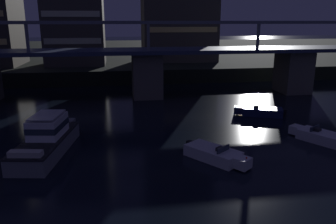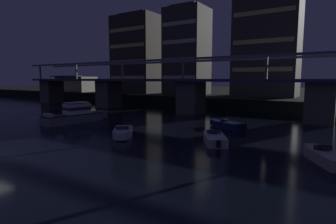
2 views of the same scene
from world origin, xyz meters
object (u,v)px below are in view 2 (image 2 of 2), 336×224
(speedboat_mid_right, at_px, (215,139))
(waterfront_pavilion, at_px, (76,84))
(tower_west_tall, at_px, (187,51))
(tower_central, at_px, (267,29))
(river_bridge, at_px, (191,90))
(cabin_cruiser_near_left, at_px, (75,115))
(speedboat_near_center, at_px, (123,132))
(speedboat_mid_center, at_px, (228,125))
(speedboat_mid_left, at_px, (327,157))
(tower_west_low, at_px, (139,55))

(speedboat_mid_right, bearing_deg, waterfront_pavilion, 152.11)
(tower_west_tall, bearing_deg, speedboat_mid_right, -57.60)
(tower_central, bearing_deg, speedboat_mid_right, -83.12)
(tower_west_tall, bearing_deg, waterfront_pavilion, -171.17)
(river_bridge, xyz_separation_m, cabin_cruiser_near_left, (-8.89, -17.48, -2.98))
(cabin_cruiser_near_left, xyz_separation_m, speedboat_near_center, (11.79, -3.31, -0.64))
(river_bridge, distance_m, speedboat_mid_center, 15.39)
(speedboat_mid_left, bearing_deg, speedboat_mid_center, 139.44)
(waterfront_pavilion, relative_size, speedboat_near_center, 2.65)
(river_bridge, relative_size, tower_west_tall, 4.03)
(tower_central, height_order, speedboat_mid_right, tower_central)
(tower_central, xyz_separation_m, speedboat_near_center, (-4.78, -40.85, -16.23))
(waterfront_pavilion, bearing_deg, speedboat_near_center, -34.21)
(tower_west_tall, height_order, speedboat_near_center, tower_west_tall)
(speedboat_mid_right, bearing_deg, river_bridge, 123.66)
(waterfront_pavilion, xyz_separation_m, speedboat_mid_center, (55.88, -22.40, -4.02))
(river_bridge, height_order, tower_central, tower_central)
(river_bridge, relative_size, speedboat_mid_right, 17.54)
(waterfront_pavilion, bearing_deg, speedboat_mid_left, -25.41)
(tower_west_tall, distance_m, speedboat_mid_right, 44.18)
(river_bridge, xyz_separation_m, speedboat_mid_center, (10.68, -10.48, -3.61))
(tower_west_low, height_order, speedboat_near_center, tower_west_low)
(tower_west_low, height_order, speedboat_mid_center, tower_west_low)
(tower_central, relative_size, speedboat_mid_right, 6.02)
(speedboat_near_center, bearing_deg, tower_west_low, 126.54)
(speedboat_near_center, height_order, speedboat_mid_center, same)
(cabin_cruiser_near_left, relative_size, speedboat_mid_center, 1.85)
(cabin_cruiser_near_left, xyz_separation_m, speedboat_mid_left, (30.47, -2.33, -0.64))
(river_bridge, xyz_separation_m, speedboat_mid_left, (21.57, -19.81, -3.61))
(speedboat_mid_center, bearing_deg, speedboat_near_center, -127.05)
(speedboat_near_center, relative_size, speedboat_mid_right, 0.96)
(speedboat_mid_center, relative_size, speedboat_mid_right, 1.04)
(speedboat_mid_left, relative_size, speedboat_mid_center, 0.96)
(speedboat_mid_center, bearing_deg, tower_central, 95.60)
(tower_west_tall, height_order, speedboat_mid_center, tower_west_tall)
(river_bridge, bearing_deg, speedboat_mid_left, -42.56)
(tower_west_low, distance_m, tower_west_tall, 15.47)
(tower_west_low, relative_size, tower_west_tall, 1.00)
(tower_west_low, xyz_separation_m, speedboat_mid_left, (47.44, -37.84, -12.23))
(waterfront_pavilion, bearing_deg, tower_central, 8.76)
(cabin_cruiser_near_left, bearing_deg, river_bridge, 63.03)
(cabin_cruiser_near_left, height_order, speedboat_mid_left, cabin_cruiser_near_left)
(speedboat_mid_center, bearing_deg, speedboat_mid_left, -40.56)
(waterfront_pavilion, relative_size, cabin_cruiser_near_left, 1.33)
(waterfront_pavilion, bearing_deg, cabin_cruiser_near_left, -38.99)
(river_bridge, height_order, speedboat_mid_left, river_bridge)
(tower_west_tall, bearing_deg, speedboat_mid_center, -52.82)
(tower_west_low, distance_m, speedboat_mid_left, 61.90)
(tower_central, bearing_deg, tower_west_low, -176.52)
(tower_central, relative_size, speedboat_mid_left, 6.02)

